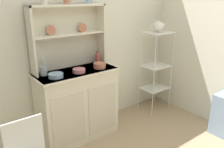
{
  "coord_description": "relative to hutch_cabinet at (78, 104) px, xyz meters",
  "views": [
    {
      "loc": [
        -1.36,
        -0.98,
        1.74
      ],
      "look_at": [
        0.25,
        1.12,
        0.85
      ],
      "focal_mm": 37.28,
      "sensor_mm": 36.0,
      "label": 1
    }
  ],
  "objects": [
    {
      "name": "bowl_floral_medium",
      "position": [
        -0.0,
        -0.07,
        0.46
      ],
      "size": [
        0.15,
        0.15,
        0.05
      ],
      "primitive_type": "cylinder",
      "color": "#D17A84",
      "rests_on": "hutch_cabinet"
    },
    {
      "name": "porcelain_teapot",
      "position": [
        1.35,
        -0.05,
        0.86
      ],
      "size": [
        0.25,
        0.16,
        0.18
      ],
      "color": "white",
      "rests_on": "bakers_rack"
    },
    {
      "name": "hutch_shelf_unit",
      "position": [
        -0.0,
        0.16,
        0.87
      ],
      "size": [
        0.93,
        0.18,
        0.76
      ],
      "color": "beige",
      "rests_on": "hutch_cabinet"
    },
    {
      "name": "wall_back",
      "position": [
        0.1,
        0.26,
        0.79
      ],
      "size": [
        3.84,
        0.05,
        2.5
      ],
      "primitive_type": "cube",
      "color": "silver",
      "rests_on": "ground"
    },
    {
      "name": "jam_bottle",
      "position": [
        0.37,
        0.09,
        0.51
      ],
      "size": [
        0.06,
        0.06,
        0.17
      ],
      "color": "#B74C47",
      "rests_on": "hutch_cabinet"
    },
    {
      "name": "hutch_cabinet",
      "position": [
        0.0,
        0.0,
        0.0
      ],
      "size": [
        1.0,
        0.45,
        0.89
      ],
      "color": "silver",
      "rests_on": "ground"
    },
    {
      "name": "cup_sky_2",
      "position": [
        0.28,
        0.12,
        1.23
      ],
      "size": [
        0.08,
        0.06,
        0.08
      ],
      "color": "#8EB2D1",
      "rests_on": "hutch_shelf_unit"
    },
    {
      "name": "utensil_jar",
      "position": [
        -0.37,
        0.08,
        0.49
      ],
      "size": [
        0.08,
        0.08,
        0.25
      ],
      "color": "#B2B7C6",
      "rests_on": "hutch_cabinet"
    },
    {
      "name": "bowl_mixing_large",
      "position": [
        -0.29,
        -0.07,
        0.46
      ],
      "size": [
        0.16,
        0.16,
        0.05
      ],
      "primitive_type": "cylinder",
      "color": "#8EB2D1",
      "rests_on": "hutch_cabinet"
    },
    {
      "name": "cup_cream_0",
      "position": [
        -0.27,
        0.12,
        1.23
      ],
      "size": [
        0.09,
        0.07,
        0.08
      ],
      "color": "silver",
      "rests_on": "hutch_shelf_unit"
    },
    {
      "name": "cup_terracotta_1",
      "position": [
        -0.01,
        0.12,
        1.23
      ],
      "size": [
        0.08,
        0.07,
        0.08
      ],
      "color": "#C67556",
      "rests_on": "hutch_shelf_unit"
    },
    {
      "name": "bakers_rack",
      "position": [
        1.35,
        -0.05,
        0.32
      ],
      "size": [
        0.41,
        0.32,
        1.23
      ],
      "color": "silver",
      "rests_on": "ground"
    },
    {
      "name": "bowl_cream_small",
      "position": [
        0.29,
        -0.07,
        0.47
      ],
      "size": [
        0.15,
        0.15,
        0.06
      ],
      "primitive_type": "cylinder",
      "color": "#C67556",
      "rests_on": "hutch_cabinet"
    }
  ]
}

